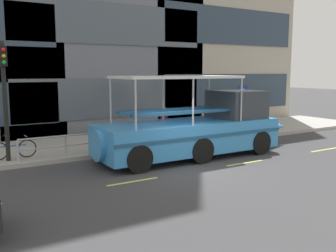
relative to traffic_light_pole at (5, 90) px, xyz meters
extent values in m
plane|color=#3D3D3F|center=(5.43, -3.64, -2.84)|extent=(120.00, 120.00, 0.00)
cube|color=#A8A59E|center=(5.43, 1.96, -2.75)|extent=(32.00, 4.80, 0.18)
cube|color=#B2ADA3|center=(5.43, -0.53, -2.75)|extent=(32.00, 0.18, 0.18)
cube|color=#DBD64C|center=(3.03, -4.30, -2.84)|extent=(1.80, 0.12, 0.01)
cube|color=#DBD64C|center=(7.83, -4.30, -2.84)|extent=(1.80, 0.12, 0.01)
cube|color=#DBD64C|center=(12.63, -4.30, -2.84)|extent=(1.80, 0.12, 0.01)
cube|color=#4C5660|center=(6.43, 4.73, -0.82)|extent=(11.13, 0.06, 2.23)
cube|color=#4C5660|center=(6.43, 4.73, 3.23)|extent=(11.13, 0.06, 2.23)
cube|color=#2D3D4C|center=(14.93, 4.73, -0.69)|extent=(10.56, 0.06, 2.36)
cube|color=#2D3D4C|center=(14.93, 4.73, 3.60)|extent=(10.56, 0.06, 2.36)
cylinder|color=#9EA0A8|center=(6.55, -0.19, -1.86)|extent=(12.48, 0.07, 0.07)
cylinder|color=#9EA0A8|center=(6.55, -0.19, -2.26)|extent=(12.48, 0.06, 0.06)
cylinder|color=#9EA0A8|center=(0.31, -0.19, -2.26)|extent=(0.09, 0.09, 0.80)
cylinder|color=#9EA0A8|center=(2.09, -0.19, -2.26)|extent=(0.09, 0.09, 0.80)
cylinder|color=#9EA0A8|center=(3.87, -0.19, -2.26)|extent=(0.09, 0.09, 0.80)
cylinder|color=#9EA0A8|center=(5.65, -0.19, -2.26)|extent=(0.09, 0.09, 0.80)
cylinder|color=#9EA0A8|center=(7.44, -0.19, -2.26)|extent=(0.09, 0.09, 0.80)
cylinder|color=#9EA0A8|center=(9.22, -0.19, -2.26)|extent=(0.09, 0.09, 0.80)
cylinder|color=#9EA0A8|center=(11.00, -0.19, -2.26)|extent=(0.09, 0.09, 0.80)
cylinder|color=#9EA0A8|center=(12.79, -0.19, -2.26)|extent=(0.09, 0.09, 0.80)
cylinder|color=black|center=(0.00, 0.06, -0.45)|extent=(0.16, 0.16, 4.41)
cube|color=black|center=(0.00, -0.14, 1.20)|extent=(0.24, 0.20, 0.72)
sphere|color=red|center=(0.00, -0.25, 1.42)|extent=(0.14, 0.14, 0.14)
sphere|color=gold|center=(0.00, -0.25, 1.20)|extent=(0.14, 0.14, 0.14)
sphere|color=green|center=(0.00, -0.25, 0.98)|extent=(0.14, 0.14, 0.14)
cylinder|color=#4C4F54|center=(11.64, 0.11, -1.37)|extent=(0.08, 0.08, 2.58)
cube|color=navy|center=(11.64, 0.06, -0.43)|extent=(0.60, 0.04, 0.76)
cube|color=white|center=(11.64, 0.04, -0.43)|extent=(0.24, 0.01, 0.36)
torus|color=black|center=(0.73, 0.27, -2.31)|extent=(0.70, 0.04, 0.70)
cylinder|color=#1E66B2|center=(0.21, 0.27, -2.15)|extent=(0.95, 0.04, 0.04)
cylinder|color=#1E66B2|center=(0.03, 0.27, -2.01)|extent=(0.19, 0.04, 0.51)
cube|color=black|center=(-0.01, 0.27, -1.73)|extent=(0.20, 0.08, 0.06)
cylinder|color=#A5A5AA|center=(0.69, 0.27, -1.81)|extent=(0.03, 0.46, 0.03)
cube|color=#388CD1|center=(6.57, -2.33, -1.96)|extent=(7.71, 2.46, 1.22)
cone|color=#388CD1|center=(11.29, -2.33, -1.96)|extent=(1.73, 1.16, 1.16)
cylinder|color=#388CD1|center=(2.72, -2.33, -1.96)|extent=(0.39, 1.16, 1.16)
cube|color=navy|center=(6.57, -3.58, -1.81)|extent=(7.71, 0.04, 0.12)
sphere|color=white|center=(11.73, -2.33, -1.91)|extent=(0.22, 0.22, 0.22)
cube|color=#33383D|center=(9.08, -2.33, -0.76)|extent=(1.93, 2.06, 1.18)
cube|color=silver|center=(5.99, -2.33, 0.44)|extent=(5.01, 2.26, 0.10)
cylinder|color=#B2B2B7|center=(8.38, -1.25, -0.48)|extent=(0.07, 0.07, 1.74)
cylinder|color=#B2B2B7|center=(8.38, -3.41, -0.48)|extent=(0.07, 0.07, 1.74)
cylinder|color=#B2B2B7|center=(5.99, -1.25, -0.48)|extent=(0.07, 0.07, 1.74)
cylinder|color=#B2B2B7|center=(5.99, -3.41, -0.48)|extent=(0.07, 0.07, 1.74)
cylinder|color=#B2B2B7|center=(3.61, -1.25, -0.48)|extent=(0.07, 0.07, 1.74)
cylinder|color=#B2B2B7|center=(3.61, -3.41, -0.48)|extent=(0.07, 0.07, 1.74)
cube|color=navy|center=(5.99, -1.74, -0.90)|extent=(4.61, 0.28, 0.12)
cube|color=navy|center=(5.99, -2.92, -0.90)|extent=(4.61, 0.28, 0.12)
cylinder|color=black|center=(9.46, -1.20, -2.34)|extent=(1.00, 0.28, 1.00)
cylinder|color=black|center=(9.46, -3.46, -2.34)|extent=(1.00, 0.28, 1.00)
cylinder|color=black|center=(6.38, -1.20, -2.34)|extent=(1.00, 0.28, 1.00)
cylinder|color=black|center=(6.38, -3.46, -2.34)|extent=(1.00, 0.28, 1.00)
cylinder|color=black|center=(3.68, -1.20, -2.34)|extent=(1.00, 0.28, 1.00)
cylinder|color=black|center=(3.68, -3.46, -2.34)|extent=(1.00, 0.28, 1.00)
cylinder|color=black|center=(10.12, 0.96, -2.22)|extent=(0.11, 0.11, 0.88)
cylinder|color=black|center=(10.07, 1.13, -2.22)|extent=(0.11, 0.11, 0.88)
cube|color=#38383D|center=(10.10, 1.05, -1.47)|extent=(0.27, 0.37, 0.62)
cylinder|color=#38383D|center=(10.15, 0.84, -1.50)|extent=(0.08, 0.08, 0.56)
cylinder|color=#38383D|center=(10.04, 1.26, -1.50)|extent=(0.08, 0.08, 0.56)
sphere|color=beige|center=(10.10, 1.05, -1.01)|extent=(0.24, 0.24, 0.24)
cylinder|color=black|center=(7.46, 1.25, -2.27)|extent=(0.10, 0.10, 0.79)
cylinder|color=black|center=(7.50, 1.10, -2.27)|extent=(0.10, 0.10, 0.79)
cube|color=maroon|center=(7.48, 1.18, -1.59)|extent=(0.24, 0.33, 0.56)
cylinder|color=maroon|center=(7.43, 1.37, -1.62)|extent=(0.07, 0.07, 0.50)
cylinder|color=maroon|center=(7.52, 0.99, -1.62)|extent=(0.07, 0.07, 0.50)
sphere|color=#936B4C|center=(7.48, 1.18, -1.18)|extent=(0.22, 0.22, 0.22)
camera|label=1|loc=(-2.18, -14.97, 0.66)|focal=40.72mm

